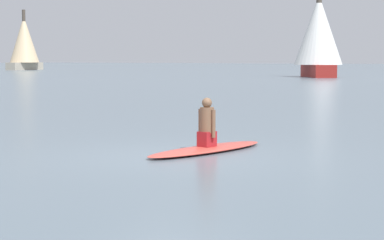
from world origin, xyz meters
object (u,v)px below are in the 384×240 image
object	(u,v)px
surfboard	(207,149)
person_paddler	(207,124)
sailboat_near_right	(24,42)
sailboat_distant	(319,34)

from	to	relation	value
surfboard	person_paddler	xyz separation A→B (m)	(0.00, 0.00, 0.46)
sailboat_near_right	sailboat_distant	bearing A→B (deg)	-108.58
sailboat_distant	surfboard	bearing A→B (deg)	-15.61
sailboat_near_right	sailboat_distant	distance (m)	53.96
surfboard	sailboat_near_right	size ratio (longest dim) A/B	0.34
sailboat_distant	sailboat_near_right	bearing A→B (deg)	-140.08
surfboard	person_paddler	size ratio (longest dim) A/B	3.36
person_paddler	sailboat_near_right	xyz separation A→B (m)	(71.58, -61.40, 3.70)
sailboat_near_right	sailboat_distant	xyz separation A→B (m)	(-52.52, 12.36, -0.23)
surfboard	person_paddler	world-z (taller)	person_paddler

